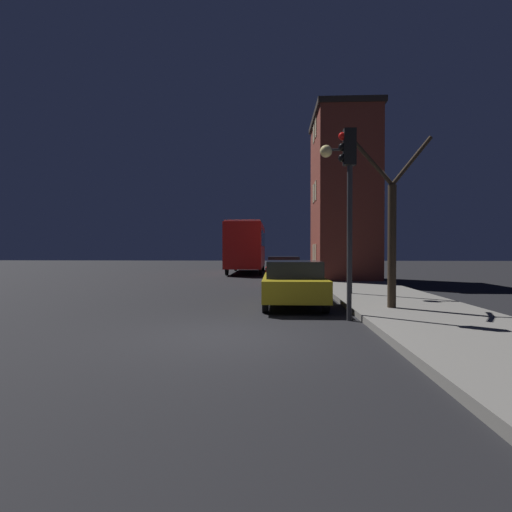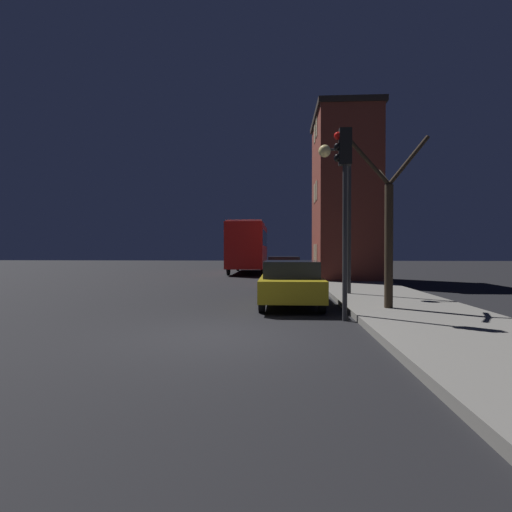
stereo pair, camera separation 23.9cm
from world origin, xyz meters
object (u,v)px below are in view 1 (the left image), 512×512
Objects in this scene: bus at (247,244)px; bare_tree at (392,228)px; streetlamp at (339,186)px; traffic_light at (348,184)px; car_mid_lane at (283,270)px; car_near_lane at (293,282)px.

bare_tree is at bearing -74.75° from bus.
streetlamp reaches higher than traffic_light.
bare_tree is at bearing -74.02° from car_mid_lane.
streetlamp is 7.25m from car_mid_lane.
car_mid_lane is at bearing 105.98° from bare_tree.
car_mid_lane is at bearing -75.45° from bus.
streetlamp reaches higher than car_mid_lane.
bare_tree is at bearing -27.35° from car_near_lane.
traffic_light reaches higher than bus.
bare_tree is 10.29m from car_mid_lane.
bus is at bearing 98.51° from car_near_lane.
streetlamp is 1.22× the size of car_mid_lane.
traffic_light is at bearing -96.33° from streetlamp.
streetlamp is at bearing -74.39° from bus.
bus is (-5.43, 19.92, -0.11)m from bare_tree.
bare_tree is 1.07× the size of car_near_lane.
streetlamp reaches higher than bus.
bus is at bearing 104.55° from car_mid_lane.
streetlamp is 4.91m from traffic_light.
car_mid_lane is (-2.80, 9.77, -1.62)m from bare_tree.
streetlamp is at bearing 83.67° from traffic_light.
streetlamp reaches higher than bare_tree.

